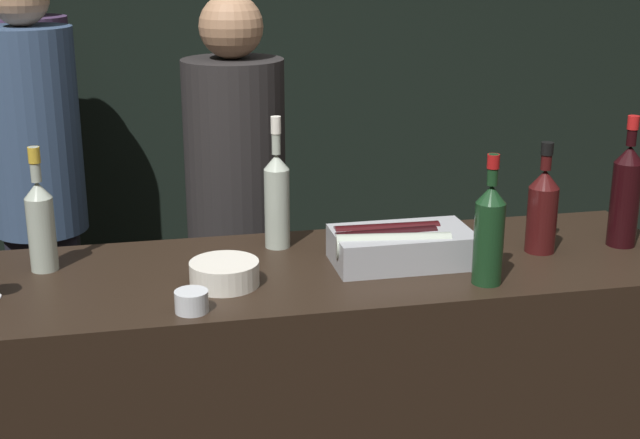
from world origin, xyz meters
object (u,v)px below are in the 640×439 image
Objects in this scene: candle_votive at (192,301)px; rose_wine_bottle at (41,221)px; white_wine_bottle at (277,196)px; person_in_hoodie at (37,153)px; person_grey_polo at (38,185)px; red_wine_bottle_black_foil at (543,208)px; person_blond_tee at (237,221)px; red_wine_bottle_burgundy at (489,231)px; red_wine_bottle_tall at (626,193)px; ice_bin_with_bottles at (398,245)px; bowl_white at (224,273)px.

rose_wine_bottle is (-0.36, 0.36, 0.11)m from candle_votive.
person_in_hoodie is at bearing 116.32° from white_wine_bottle.
white_wine_bottle is 1.82m from person_in_hoodie.
person_grey_polo is (-0.75, 1.05, -0.20)m from white_wine_bottle.
red_wine_bottle_black_foil is 0.17× the size of person_grey_polo.
red_wine_bottle_black_foil is at bearing 62.70° from person_blond_tee.
rose_wine_bottle is at bearing -19.36° from person_grey_polo.
red_wine_bottle_black_foil is 1.34m from rose_wine_bottle.
red_wine_bottle_burgundy is at bearing 14.91° from person_grey_polo.
person_blond_tee is at bearing 118.49° from red_wine_bottle_burgundy.
red_wine_bottle_tall is at bearing -11.13° from white_wine_bottle.
rose_wine_bottle is at bearing -49.02° from person_in_hoodie.
red_wine_bottle_black_foil reaches higher than candle_votive.
ice_bin_with_bottles is at bearing -9.11° from rose_wine_bottle.
rose_wine_bottle is 0.19× the size of person_blond_tee.
person_grey_polo is at bearing 108.06° from candle_votive.
person_blond_tee is at bearing 47.40° from rose_wine_bottle.
red_wine_bottle_tall is 0.20× the size of person_grey_polo.
ice_bin_with_bottles is 1.01× the size of white_wine_bottle.
bowl_white is 0.67m from red_wine_bottle_burgundy.
red_wine_bottle_burgundy is 0.61m from white_wine_bottle.
rose_wine_bottle is (-0.63, -0.05, -0.01)m from white_wine_bottle.
bowl_white is at bearing -172.83° from ice_bin_with_bottles.
person_blond_tee is at bearing 81.28° from bowl_white.
white_wine_bottle is at bearing 55.74° from bowl_white.
bowl_white is 0.47× the size of white_wine_bottle.
rose_wine_bottle is (-1.10, 0.33, -0.00)m from red_wine_bottle_burgundy.
candle_votive is at bearing -40.28° from person_in_hoodie.
white_wine_bottle is (0.27, 0.41, 0.12)m from candle_votive.
red_wine_bottle_tall is at bearing 10.33° from candle_votive.
red_wine_bottle_black_foil is (0.71, -0.19, -0.02)m from white_wine_bottle.
red_wine_bottle_burgundy is 1.15m from rose_wine_bottle.
person_in_hoodie is at bearing 160.07° from person_grey_polo.
rose_wine_bottle is 0.18× the size of person_in_hoodie.
white_wine_bottle is at bearing -28.61° from person_in_hoodie.
ice_bin_with_bottles is at bearing -23.99° from person_in_hoodie.
bowl_white is 0.47× the size of red_wine_bottle_tall.
red_wine_bottle_burgundy is at bearing -10.73° from bowl_white.
person_blond_tee is 0.96× the size of person_grey_polo.
rose_wine_bottle reaches higher than ice_bin_with_bottles.
red_wine_bottle_burgundy is at bearing 46.51° from person_blond_tee.
bowl_white is (-0.47, -0.06, -0.02)m from ice_bin_with_bottles.
red_wine_bottle_black_foil is 1.92m from person_grey_polo.
bowl_white is 1.43m from person_grey_polo.
red_wine_bottle_black_foil is (0.88, 0.07, 0.09)m from bowl_white.
ice_bin_with_bottles is 1.21× the size of red_wine_bottle_black_foil.
person_grey_polo reaches higher than red_wine_bottle_burgundy.
person_grey_polo is at bearing -49.40° from person_in_hoodie.
person_blond_tee is (-0.76, 0.76, -0.23)m from red_wine_bottle_black_foil.
white_wine_bottle is at bearing 168.87° from red_wine_bottle_tall.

